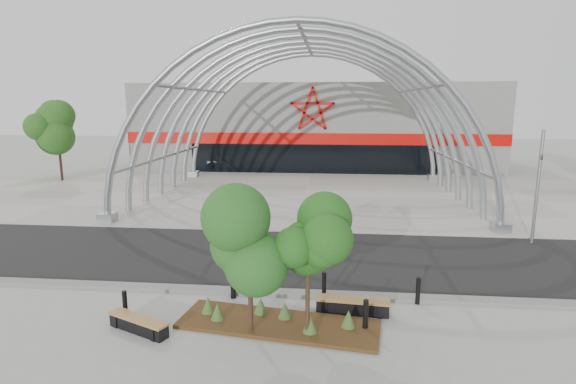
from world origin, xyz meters
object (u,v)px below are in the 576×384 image
object	(u,v)px
bench_1	(353,306)
street_tree_1	(308,245)
signal_pole	(538,185)
street_tree_0	(249,229)
bollard_2	(324,285)
bench_0	(139,325)

from	to	relation	value
bench_1	street_tree_1	bearing A→B (deg)	-129.90
signal_pole	street_tree_0	distance (m)	14.41
bollard_2	bench_0	bearing A→B (deg)	-151.66
street_tree_0	bench_0	xyz separation A→B (m)	(-3.10, -0.19, -2.76)
street_tree_0	street_tree_1	world-z (taller)	street_tree_0
signal_pole	bench_0	world-z (taller)	signal_pole
street_tree_1	bench_1	size ratio (longest dim) A/B	1.62
signal_pole	street_tree_1	bearing A→B (deg)	-136.12
signal_pole	bollard_2	distance (m)	11.55
signal_pole	bench_0	distance (m)	17.19
signal_pole	street_tree_1	world-z (taller)	signal_pole
street_tree_1	bollard_2	xyz separation A→B (m)	(0.39, 2.55, -2.15)
street_tree_0	street_tree_1	xyz separation A→B (m)	(1.54, -0.02, -0.38)
street_tree_0	bench_1	distance (m)	4.19
bench_1	bollard_2	size ratio (longest dim) A/B	2.59
bench_0	bollard_2	bearing A→B (deg)	28.34
bench_0	bench_1	bearing A→B (deg)	15.89
street_tree_0	bench_1	world-z (taller)	street_tree_0
street_tree_0	bench_1	xyz separation A→B (m)	(2.80, 1.49, -2.74)
bench_0	bollard_2	size ratio (longest dim) A/B	2.31
signal_pole	bench_1	size ratio (longest dim) A/B	2.29
bench_0	bollard_2	world-z (taller)	bollard_2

